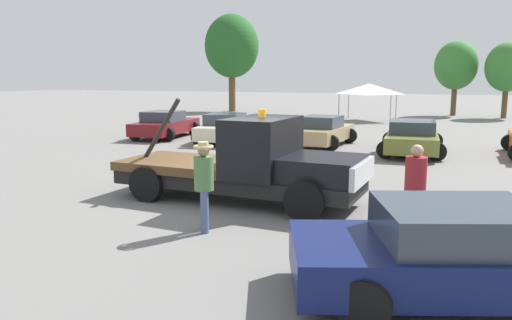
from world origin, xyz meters
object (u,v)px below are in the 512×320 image
at_px(parked_car_olive, 412,137).
at_px(canopy_tent_white, 369,89).
at_px(tow_truck, 251,166).
at_px(foreground_car, 471,254).
at_px(parked_car_maroon, 165,125).
at_px(person_at_hood, 204,179).
at_px(parked_car_cream, 226,128).
at_px(tree_right, 456,66).
at_px(person_near_truck, 415,184).
at_px(parked_car_tan, 322,131).
at_px(tree_left, 232,46).
at_px(tree_center, 507,67).

distance_m(parked_car_olive, canopy_tent_white, 14.92).
relative_size(tow_truck, parked_car_olive, 1.27).
distance_m(foreground_car, parked_car_maroon, 20.02).
relative_size(person_at_hood, parked_car_maroon, 0.39).
xyz_separation_m(person_at_hood, parked_car_cream, (-5.41, 12.86, -0.41)).
bearing_deg(foreground_car, person_at_hood, 143.39).
bearing_deg(parked_car_cream, tree_right, -34.10).
bearing_deg(canopy_tent_white, parked_car_cream, -108.51).
xyz_separation_m(person_near_truck, parked_car_maroon, (-12.84, 12.01, -0.39)).
xyz_separation_m(parked_car_cream, canopy_tent_white, (4.54, 13.57, 1.55)).
xyz_separation_m(tow_truck, parked_car_cream, (-5.39, 10.33, -0.26)).
xyz_separation_m(parked_car_tan, tree_left, (-12.72, 18.81, 4.95)).
bearing_deg(parked_car_maroon, tow_truck, -144.90).
distance_m(tree_left, tree_center, 21.72).
bearing_deg(canopy_tent_white, person_near_truck, -79.34).
distance_m(foreground_car, tree_center, 34.08).
relative_size(parked_car_cream, tree_right, 0.86).
bearing_deg(parked_car_maroon, foreground_car, -141.56).
relative_size(person_at_hood, tree_right, 0.31).
bearing_deg(tow_truck, tree_center, 78.14).
distance_m(parked_car_maroon, tree_center, 25.89).
bearing_deg(parked_car_olive, parked_car_maroon, 81.91).
xyz_separation_m(canopy_tent_white, tree_center, (8.99, 5.94, 1.50)).
bearing_deg(foreground_car, person_near_truck, 89.58).
bearing_deg(parked_car_olive, tree_center, -17.26).
xyz_separation_m(parked_car_olive, tree_center, (5.04, 20.24, 3.05)).
bearing_deg(person_at_hood, tree_right, 52.95).
xyz_separation_m(parked_car_olive, canopy_tent_white, (-3.94, 14.30, 1.55)).
relative_size(parked_car_maroon, tree_center, 0.84).
height_order(parked_car_maroon, parked_car_olive, same).
distance_m(tow_truck, parked_car_maroon, 13.87).
distance_m(parked_car_cream, canopy_tent_white, 14.39).
distance_m(person_near_truck, tree_center, 31.63).
bearing_deg(parked_car_cream, person_at_hood, -165.50).
bearing_deg(parked_car_cream, canopy_tent_white, -26.83).
xyz_separation_m(foreground_car, tree_right, (-0.18, 35.07, 3.21)).
distance_m(tow_truck, parked_car_olive, 10.09).
xyz_separation_m(parked_car_maroon, parked_car_cream, (3.53, -0.28, 0.00)).
xyz_separation_m(foreground_car, person_at_hood, (-4.81, 1.41, 0.41)).
xyz_separation_m(foreground_car, parked_car_maroon, (-13.76, 14.55, -0.00)).
height_order(parked_car_maroon, parked_car_cream, same).
xyz_separation_m(person_near_truck, tree_center, (4.22, 31.24, 2.66)).
bearing_deg(canopy_tent_white, tree_left, 157.14).
relative_size(parked_car_cream, tree_center, 0.90).
relative_size(foreground_car, tree_center, 0.98).
xyz_separation_m(person_at_hood, parked_car_tan, (-0.79, 12.95, -0.42)).
height_order(tow_truck, tree_center, tree_center).
relative_size(parked_car_olive, tree_center, 0.90).
bearing_deg(parked_car_tan, person_near_truck, -153.87).
bearing_deg(tree_left, tree_right, 5.98).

